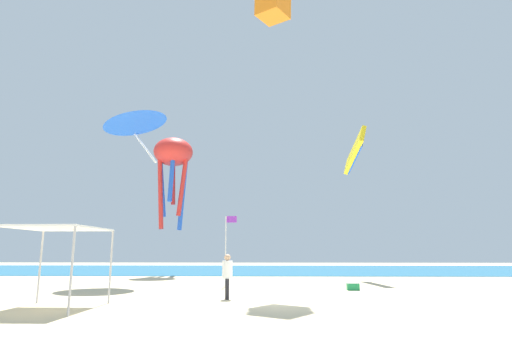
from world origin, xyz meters
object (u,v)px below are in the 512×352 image
at_px(cooler_box, 353,286).
at_px(kite_delta_blue, 134,119).
at_px(kite_octopus_red, 173,157).
at_px(canopy_tent, 57,232).
at_px(banner_flag, 227,244).
at_px(kite_parafoil_yellow, 355,152).
at_px(person_leftmost, 227,273).

bearing_deg(cooler_box, kite_delta_blue, 165.09).
bearing_deg(kite_octopus_red, canopy_tent, 173.55).
xyz_separation_m(canopy_tent, cooler_box, (10.94, 6.72, -2.26)).
xyz_separation_m(cooler_box, kite_octopus_red, (-11.69, 12.12, 9.25)).
relative_size(banner_flag, kite_parafoil_yellow, 0.84).
distance_m(canopy_tent, kite_octopus_red, 20.11).
height_order(person_leftmost, kite_parafoil_yellow, kite_parafoil_yellow).
height_order(cooler_box, kite_delta_blue, kite_delta_blue).
xyz_separation_m(kite_parafoil_yellow, kite_delta_blue, (-13.99, -4.19, 1.09)).
bearing_deg(cooler_box, person_leftmost, -145.47).
bearing_deg(kite_parafoil_yellow, cooler_box, 160.02).
distance_m(cooler_box, kite_delta_blue, 15.62).
bearing_deg(kite_parafoil_yellow, kite_octopus_red, 66.09).
xyz_separation_m(banner_flag, kite_octopus_red, (-5.49, 10.21, 7.21)).
bearing_deg(cooler_box, canopy_tent, -148.43).
bearing_deg(kite_parafoil_yellow, banner_flag, 118.96).
distance_m(person_leftmost, banner_flag, 5.92).
height_order(person_leftmost, banner_flag, banner_flag).
bearing_deg(kite_octopus_red, person_leftmost, -167.86).
distance_m(kite_parafoil_yellow, kite_delta_blue, 14.65).
bearing_deg(banner_flag, kite_delta_blue, 167.46).
distance_m(canopy_tent, cooler_box, 13.04).
distance_m(person_leftmost, kite_parafoil_yellow, 15.54).
xyz_separation_m(banner_flag, kite_parafoil_yellow, (8.19, 5.48, 6.35)).
bearing_deg(kite_parafoil_yellow, person_leftmost, 141.10).
relative_size(banner_flag, kite_octopus_red, 0.49).
height_order(person_leftmost, cooler_box, person_leftmost).
relative_size(banner_flag, kite_delta_blue, 0.92).
height_order(canopy_tent, cooler_box, canopy_tent).
relative_size(canopy_tent, kite_parafoil_yellow, 0.69).
bearing_deg(kite_parafoil_yellow, kite_delta_blue, 101.85).
distance_m(person_leftmost, kite_delta_blue, 12.87).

